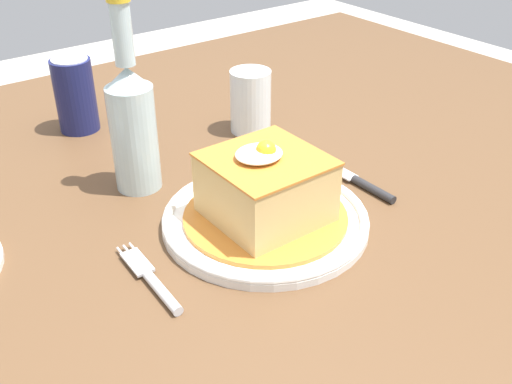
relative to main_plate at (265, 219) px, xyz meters
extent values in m
cube|color=brown|center=(0.08, 0.17, -0.03)|extent=(1.48, 1.09, 0.04)
cylinder|color=brown|center=(0.73, 0.63, -0.40)|extent=(0.07, 0.07, 0.70)
cylinder|color=white|center=(0.00, 0.00, 0.00)|extent=(0.27, 0.27, 0.01)
torus|color=white|center=(0.00, 0.00, 0.00)|extent=(0.27, 0.27, 0.01)
cylinder|color=orange|center=(0.00, 0.00, 0.00)|extent=(0.21, 0.21, 0.01)
cube|color=#DBB770|center=(0.00, 0.00, 0.05)|extent=(0.13, 0.13, 0.08)
cube|color=orange|center=(0.00, 0.00, 0.09)|extent=(0.13, 0.13, 0.00)
ellipsoid|color=white|center=(-0.01, 0.00, 0.10)|extent=(0.06, 0.05, 0.01)
sphere|color=yellow|center=(0.00, 0.00, 0.10)|extent=(0.03, 0.03, 0.03)
cylinder|color=silver|center=(-0.18, -0.04, 0.00)|extent=(0.02, 0.08, 0.01)
cube|color=silver|center=(-0.17, 0.02, 0.00)|extent=(0.02, 0.05, 0.00)
cylinder|color=silver|center=(-0.16, 0.05, 0.00)|extent=(0.00, 0.03, 0.00)
cylinder|color=silver|center=(-0.17, 0.05, 0.00)|extent=(0.00, 0.03, 0.00)
cylinder|color=silver|center=(-0.18, 0.05, 0.00)|extent=(0.00, 0.03, 0.00)
cylinder|color=#262628|center=(0.17, -0.03, 0.00)|extent=(0.01, 0.08, 0.01)
cube|color=silver|center=(0.17, 0.05, 0.00)|extent=(0.02, 0.09, 0.00)
cylinder|color=#191E51|center=(-0.07, 0.42, 0.05)|extent=(0.07, 0.07, 0.12)
cylinder|color=silver|center=(-0.07, 0.42, 0.11)|extent=(0.06, 0.06, 0.00)
cylinder|color=#ADC6CC|center=(-0.08, 0.19, 0.07)|extent=(0.06, 0.06, 0.15)
cone|color=#ADC6CC|center=(-0.08, 0.19, 0.15)|extent=(0.06, 0.06, 0.03)
cylinder|color=#ADC6CC|center=(-0.08, 0.19, 0.21)|extent=(0.03, 0.03, 0.08)
cylinder|color=silver|center=(0.15, 0.24, 0.02)|extent=(0.06, 0.06, 0.06)
cylinder|color=silver|center=(0.15, 0.24, 0.04)|extent=(0.07, 0.07, 0.10)
camera|label=1|loc=(-0.39, -0.50, 0.43)|focal=41.97mm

